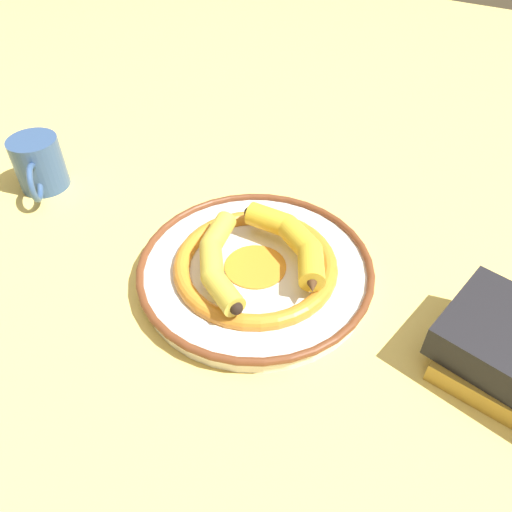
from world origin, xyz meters
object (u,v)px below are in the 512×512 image
Objects in this scene: decorative_bowl at (256,268)px; banana_b at (217,259)px; banana_a at (294,242)px; coffee_mug at (39,164)px.

decorative_bowl is 2.00× the size of banana_b.
banana_b reaches higher than decorative_bowl.
banana_a is at bearing 136.55° from decorative_bowl.
decorative_bowl is 0.06m from banana_b.
banana_b is 1.48× the size of coffee_mug.
banana_a is 1.01× the size of banana_b.
banana_a is at bearing 101.30° from banana_b.
banana_b is at bearing -41.28° from decorative_bowl.
banana_a is 0.11m from banana_b.
decorative_bowl is 0.43m from coffee_mug.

